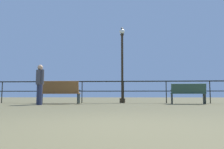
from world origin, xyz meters
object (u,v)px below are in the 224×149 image
(bench_near_left, at_px, (59,91))
(person_at_railing, at_px, (40,82))
(bench_near_right, at_px, (188,92))
(lamppost_center, at_px, (122,63))

(bench_near_left, height_order, person_at_railing, person_at_railing)
(bench_near_left, distance_m, bench_near_right, 5.62)
(bench_near_left, distance_m, lamppost_center, 3.35)
(person_at_railing, bearing_deg, bench_near_left, 69.27)
(bench_near_left, xyz_separation_m, bench_near_right, (5.62, 0.03, -0.05))
(bench_near_right, height_order, person_at_railing, person_at_railing)
(lamppost_center, height_order, person_at_railing, lamppost_center)
(bench_near_left, bearing_deg, lamppost_center, 23.82)
(bench_near_right, distance_m, person_at_railing, 6.18)
(bench_near_left, height_order, lamppost_center, lamppost_center)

